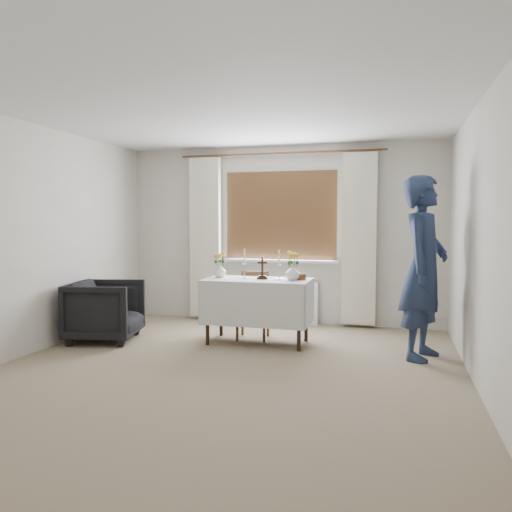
{
  "coord_description": "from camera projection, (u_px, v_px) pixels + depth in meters",
  "views": [
    {
      "loc": [
        1.52,
        -4.41,
        1.44
      ],
      "look_at": [
        0.04,
        1.01,
        1.05
      ],
      "focal_mm": 35.0,
      "sensor_mm": 36.0,
      "label": 1
    }
  ],
  "objects": [
    {
      "name": "candlestick_left",
      "position": [
        245.0,
        264.0,
        5.91
      ],
      "size": [
        0.11,
        0.11,
        0.35
      ],
      "primitive_type": null,
      "rotation": [
        0.0,
        0.0,
        0.09
      ],
      "color": "silver",
      "rests_on": "altar_table"
    },
    {
      "name": "ground",
      "position": [
        224.0,
        373.0,
        4.75
      ],
      "size": [
        5.0,
        5.0,
        0.0
      ],
      "primitive_type": "plane",
      "color": "#9C8D6B",
      "rests_on": "ground"
    },
    {
      "name": "candlestick_right",
      "position": [
        279.0,
        265.0,
        5.8
      ],
      "size": [
        0.11,
        0.11,
        0.35
      ],
      "primitive_type": null,
      "rotation": [
        0.0,
        0.0,
        -0.05
      ],
      "color": "silver",
      "rests_on": "altar_table"
    },
    {
      "name": "wicker_basket",
      "position": [
        298.0,
        276.0,
        5.82
      ],
      "size": [
        0.19,
        0.19,
        0.07
      ],
      "primitive_type": "cylinder",
      "rotation": [
        0.0,
        0.0,
        -0.02
      ],
      "color": "brown",
      "rests_on": "altar_table"
    },
    {
      "name": "flower_vase_right",
      "position": [
        293.0,
        273.0,
        5.75
      ],
      "size": [
        0.18,
        0.18,
        0.18
      ],
      "primitive_type": "imported",
      "rotation": [
        0.0,
        0.0,
        -0.1
      ],
      "color": "silver",
      "rests_on": "altar_table"
    },
    {
      "name": "radiator",
      "position": [
        279.0,
        302.0,
        7.06
      ],
      "size": [
        1.1,
        0.1,
        0.6
      ],
      "primitive_type": "cube",
      "color": "silver",
      "rests_on": "ground"
    },
    {
      "name": "wooden_chair",
      "position": [
        253.0,
        305.0,
        6.1
      ],
      "size": [
        0.42,
        0.42,
        0.82
      ],
      "primitive_type": null,
      "rotation": [
        0.0,
        0.0,
        0.1
      ],
      "color": "brown",
      "rests_on": "ground"
    },
    {
      "name": "altar_table",
      "position": [
        258.0,
        311.0,
        5.88
      ],
      "size": [
        1.24,
        0.64,
        0.76
      ],
      "primitive_type": "cube",
      "color": "white",
      "rests_on": "ground"
    },
    {
      "name": "wooden_cross",
      "position": [
        262.0,
        268.0,
        5.84
      ],
      "size": [
        0.14,
        0.11,
        0.26
      ],
      "primitive_type": null,
      "rotation": [
        0.0,
        0.0,
        0.17
      ],
      "color": "black",
      "rests_on": "altar_table"
    },
    {
      "name": "person",
      "position": [
        424.0,
        268.0,
        5.2
      ],
      "size": [
        0.66,
        0.81,
        1.92
      ],
      "primitive_type": "imported",
      "rotation": [
        0.0,
        0.0,
        1.24
      ],
      "color": "#212F4F",
      "rests_on": "ground"
    },
    {
      "name": "armchair",
      "position": [
        105.0,
        311.0,
        6.01
      ],
      "size": [
        0.95,
        0.93,
        0.73
      ],
      "primitive_type": "imported",
      "rotation": [
        0.0,
        0.0,
        1.78
      ],
      "color": "black",
      "rests_on": "ground"
    },
    {
      "name": "flower_vase_left",
      "position": [
        220.0,
        270.0,
        6.04
      ],
      "size": [
        0.2,
        0.2,
        0.17
      ],
      "primitive_type": "imported",
      "rotation": [
        0.0,
        0.0,
        -0.28
      ],
      "color": "silver",
      "rests_on": "altar_table"
    }
  ]
}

